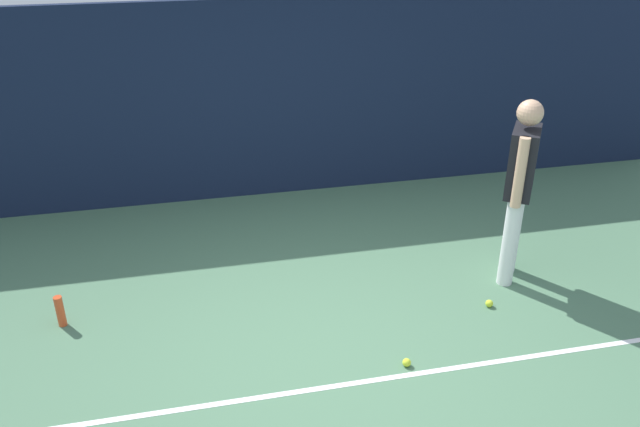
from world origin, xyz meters
The scene contains 7 objects.
ground_plane centered at (0.00, 0.00, 0.00)m, with size 12.00×12.00×0.00m, color #4C7556.
back_fence centered at (0.00, 3.00, 1.11)m, with size 10.00×0.10×2.22m, color #141E38.
court_line centered at (0.00, -0.43, 0.00)m, with size 9.00×0.05×0.00m, color white.
tennis_player centered at (1.84, 0.69, 0.97)m, with size 0.40×0.46×1.70m.
tennis_ball_near_player centered at (0.52, -0.33, 0.03)m, with size 0.07×0.07×0.07m, color #CCE033.
tennis_ball_by_fence centered at (1.47, 0.26, 0.03)m, with size 0.07×0.07×0.07m, color #CCE033.
water_bottle centered at (-2.11, 0.77, 0.14)m, with size 0.07×0.07×0.28m, color #D84C26.
Camera 1 is at (-0.96, -3.99, 3.30)m, focal length 36.61 mm.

